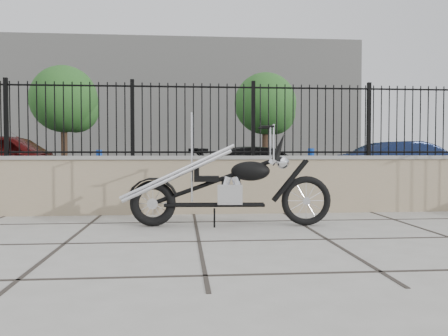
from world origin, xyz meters
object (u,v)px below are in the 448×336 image
chopper_motorcycle (226,169)px  car_blue (411,165)px  car_red (8,162)px  car_black (265,168)px

chopper_motorcycle → car_blue: size_ratio=0.67×
chopper_motorcycle → car_red: bearing=134.9°
car_black → car_red: bearing=86.8°
car_red → chopper_motorcycle: bearing=-136.8°
car_black → car_blue: bearing=-98.5°
car_red → car_blue: size_ratio=1.13×
chopper_motorcycle → car_red: size_ratio=0.59×
car_red → car_blue: bearing=-83.7°
chopper_motorcycle → car_black: 6.48m
car_red → car_black: car_red is taller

